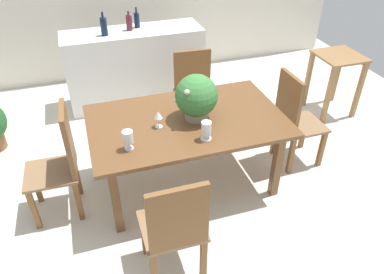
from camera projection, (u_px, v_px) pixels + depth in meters
ground_plane at (184, 174)px, 3.78m from camera, size 7.04×7.04×0.00m
dining_table at (187, 127)px, 3.31m from camera, size 1.73×1.07×0.74m
chair_head_end at (61, 160)px, 3.09m from camera, size 0.45×0.42×1.03m
chair_far_right at (195, 87)px, 4.26m from camera, size 0.50×0.49×0.91m
chair_foot_end at (294, 117)px, 3.65m from camera, size 0.43×0.42×1.01m
chair_near_left at (175, 227)px, 2.52m from camera, size 0.44×0.42×0.97m
flower_centerpiece at (196, 97)px, 3.16m from camera, size 0.38×0.37×0.41m
crystal_vase_left at (128, 138)px, 2.84m from camera, size 0.08×0.08×0.17m
crystal_vase_center_near at (206, 130)px, 2.96m from camera, size 0.09×0.09×0.17m
wine_glass at (158, 116)px, 3.10m from camera, size 0.07×0.07×0.15m
kitchen_counter at (135, 67)px, 4.79m from camera, size 1.73×0.54×0.96m
wine_bottle_amber at (129, 23)px, 4.47m from camera, size 0.07×0.07×0.23m
wine_bottle_dark at (137, 20)px, 4.55m from camera, size 0.07×0.07×0.25m
wine_bottle_tall at (104, 26)px, 4.31m from camera, size 0.08×0.08×0.27m
side_table at (336, 72)px, 4.50m from camera, size 0.51×0.52×0.77m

